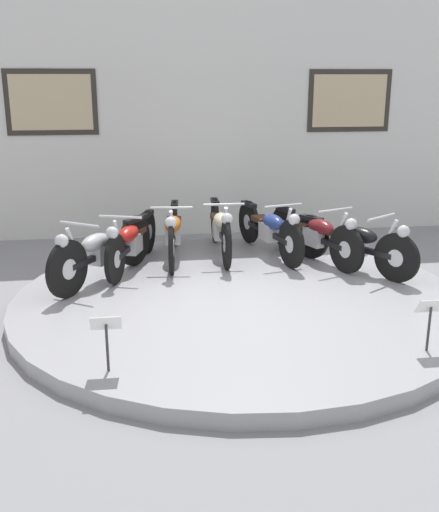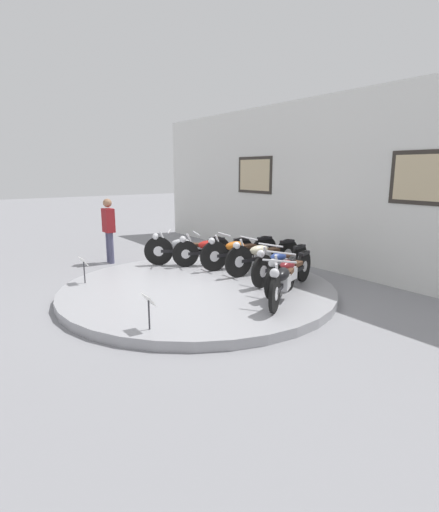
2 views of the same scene
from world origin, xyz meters
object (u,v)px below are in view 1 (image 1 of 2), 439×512
object	(u,v)px
motorcycle_cream	(221,227)
info_placard_front_centre	(430,313)
motorcycle_orange	(173,231)
motorcycle_maroon	(316,233)
motorcycle_red	(131,240)
motorcycle_silver	(101,250)
motorcycle_blue	(270,228)
motorcycle_black	(354,242)
info_placard_front_left	(106,331)

from	to	relation	value
motorcycle_cream	info_placard_front_centre	world-z (taller)	motorcycle_cream
motorcycle_orange	motorcycle_maroon	xyz separation A→B (m)	(1.90, -0.33, -0.02)
info_placard_front_centre	motorcycle_red	bearing A→B (deg)	132.61
motorcycle_silver	motorcycle_cream	size ratio (longest dim) A/B	0.85
motorcycle_red	motorcycle_blue	size ratio (longest dim) A/B	0.97
motorcycle_red	motorcycle_cream	distance (m)	1.31
motorcycle_silver	info_placard_front_centre	bearing A→B (deg)	-38.55
motorcycle_black	motorcycle_orange	bearing A→B (deg)	159.91
motorcycle_red	info_placard_front_centre	distance (m)	3.93
motorcycle_black	info_placard_front_left	distance (m)	3.86
motorcycle_maroon	info_placard_front_left	world-z (taller)	motorcycle_maroon
motorcycle_maroon	info_placard_front_centre	distance (m)	2.90
motorcycle_blue	info_placard_front_left	size ratio (longest dim) A/B	3.79
motorcycle_orange	motorcycle_black	world-z (taller)	motorcycle_orange
motorcycle_cream	info_placard_front_left	distance (m)	3.64
info_placard_front_left	motorcycle_blue	bearing A→B (deg)	56.90
info_placard_front_left	info_placard_front_centre	distance (m)	2.86
motorcycle_cream	motorcycle_blue	world-z (taller)	motorcycle_cream
motorcycle_red	motorcycle_maroon	xyz separation A→B (m)	(2.46, 0.00, 0.00)
motorcycle_silver	info_placard_front_centre	distance (m)	3.86
motorcycle_blue	info_placard_front_centre	world-z (taller)	motorcycle_blue
motorcycle_red	motorcycle_orange	distance (m)	0.66
motorcycle_blue	motorcycle_orange	bearing A→B (deg)	179.96
motorcycle_silver	motorcycle_maroon	xyz separation A→B (m)	(2.82, 0.49, -0.02)
motorcycle_red	motorcycle_cream	xyz separation A→B (m)	(1.23, 0.45, 0.02)
motorcycle_maroon	info_placard_front_centre	size ratio (longest dim) A/B	3.62
motorcycle_blue	info_placard_front_left	distance (m)	3.85
motorcycle_red	info_placard_front_centre	xyz separation A→B (m)	(2.66, -2.89, -0.00)
motorcycle_black	motorcycle_red	bearing A→B (deg)	170.16
motorcycle_silver	motorcycle_orange	size ratio (longest dim) A/B	0.85
motorcycle_red	info_placard_front_centre	bearing A→B (deg)	-47.39
motorcycle_black	info_placard_front_left	world-z (taller)	motorcycle_black
motorcycle_red	motorcycle_cream	world-z (taller)	motorcycle_cream
motorcycle_silver	motorcycle_black	distance (m)	3.18
motorcycle_silver	motorcycle_black	xyz separation A→B (m)	(3.18, -0.00, -0.02)
motorcycle_orange	motorcycle_blue	bearing A→B (deg)	-0.04
motorcycle_silver	info_placard_front_centre	world-z (taller)	motorcycle_silver
info_placard_front_centre	motorcycle_maroon	bearing A→B (deg)	93.88
motorcycle_red	motorcycle_blue	bearing A→B (deg)	9.98
motorcycle_maroon	motorcycle_cream	bearing A→B (deg)	159.84
motorcycle_red	motorcycle_cream	size ratio (longest dim) A/B	0.93
motorcycle_silver	motorcycle_orange	distance (m)	1.23
motorcycle_red	motorcycle_orange	xyz separation A→B (m)	(0.56, 0.34, 0.02)
motorcycle_silver	motorcycle_cream	distance (m)	1.85
motorcycle_orange	info_placard_front_centre	world-z (taller)	motorcycle_orange
motorcycle_orange	motorcycle_blue	distance (m)	1.34
motorcycle_black	motorcycle_silver	bearing A→B (deg)	179.94
motorcycle_silver	motorcycle_maroon	world-z (taller)	motorcycle_silver
motorcycle_maroon	motorcycle_black	world-z (taller)	motorcycle_maroon
motorcycle_blue	info_placard_front_left	xyz separation A→B (m)	(-2.10, -3.23, -0.02)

